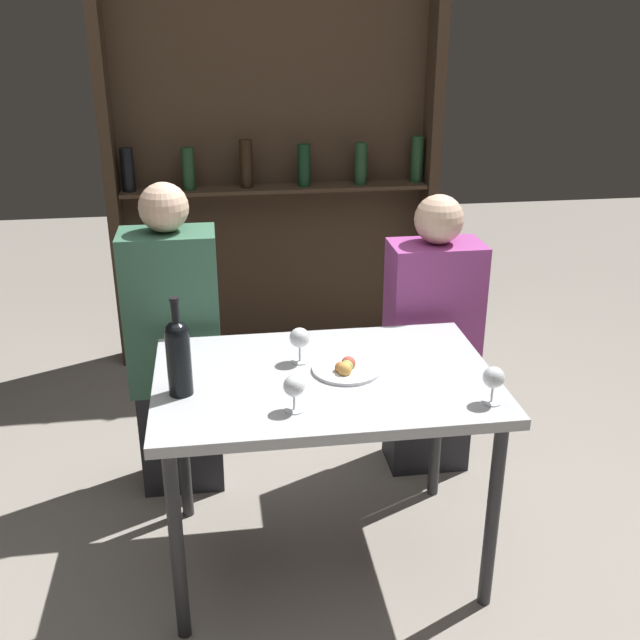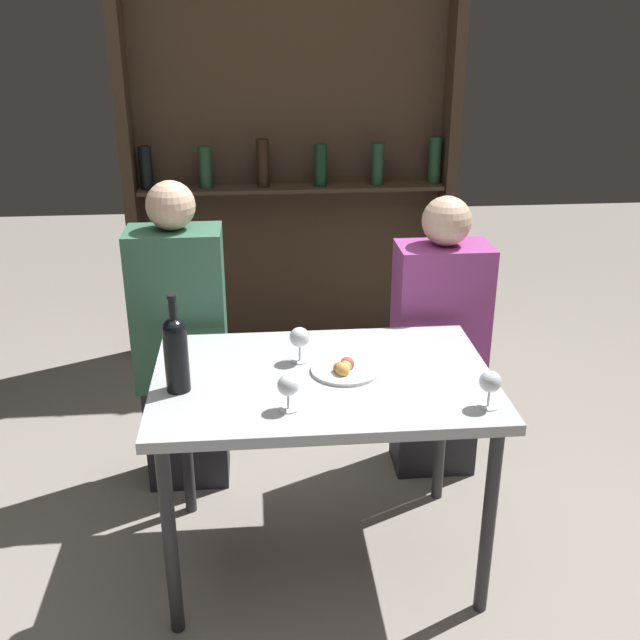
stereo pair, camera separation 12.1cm
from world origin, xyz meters
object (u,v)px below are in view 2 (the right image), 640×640
at_px(seated_person_right, 438,347).
at_px(wine_bottle, 176,350).
at_px(wine_glass_1, 288,387).
at_px(wine_glass_2, 300,338).
at_px(wine_glass_0, 490,383).
at_px(seated_person_left, 182,348).
at_px(food_plate_0, 345,369).

bearing_deg(seated_person_right, wine_bottle, -148.42).
distance_m(wine_glass_1, wine_glass_2, 0.33).
distance_m(wine_glass_0, wine_glass_1, 0.60).
height_order(wine_glass_0, seated_person_left, seated_person_left).
xyz_separation_m(food_plate_0, seated_person_right, (0.45, 0.53, -0.19)).
height_order(wine_bottle, wine_glass_2, wine_bottle).
relative_size(wine_bottle, wine_glass_0, 2.69).
height_order(wine_glass_1, wine_glass_2, wine_glass_2).
relative_size(wine_glass_0, seated_person_left, 0.09).
bearing_deg(seated_person_left, wine_glass_0, -39.05).
xyz_separation_m(wine_glass_0, wine_glass_1, (-0.60, 0.04, -0.00)).
bearing_deg(food_plate_0, seated_person_left, 137.66).
bearing_deg(seated_person_left, wine_bottle, -85.32).
xyz_separation_m(wine_glass_1, seated_person_left, (-0.39, 0.76, -0.21)).
distance_m(wine_glass_2, seated_person_right, 0.78).
relative_size(wine_glass_0, food_plate_0, 0.52).
xyz_separation_m(wine_glass_1, wine_glass_2, (0.06, 0.33, 0.01)).
height_order(food_plate_0, seated_person_right, seated_person_right).
relative_size(wine_glass_0, wine_glass_1, 1.04).
xyz_separation_m(wine_bottle, wine_glass_0, (0.94, -0.19, -0.06)).
bearing_deg(wine_bottle, food_plate_0, 7.86).
bearing_deg(food_plate_0, wine_glass_1, -130.78).
xyz_separation_m(wine_bottle, wine_glass_1, (0.34, -0.16, -0.06)).
height_order(wine_glass_2, seated_person_right, seated_person_right).
xyz_separation_m(wine_glass_0, food_plate_0, (-0.40, 0.27, -0.07)).
height_order(wine_bottle, seated_person_left, seated_person_left).
bearing_deg(food_plate_0, seated_person_right, 49.70).
bearing_deg(seated_person_right, seated_person_left, -180.00).
xyz_separation_m(wine_bottle, seated_person_left, (-0.05, 0.61, -0.27)).
distance_m(wine_glass_0, wine_glass_2, 0.66).
bearing_deg(wine_bottle, wine_glass_2, 23.57).
relative_size(food_plate_0, seated_person_right, 0.19).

